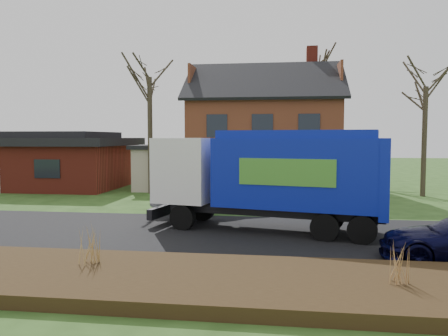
# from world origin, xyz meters

# --- Properties ---
(ground) EXTENTS (120.00, 120.00, 0.00)m
(ground) POSITION_xyz_m (0.00, 0.00, 0.00)
(ground) COLOR #284617
(ground) RESTS_ON ground
(road) EXTENTS (80.00, 7.00, 0.02)m
(road) POSITION_xyz_m (0.00, 0.00, 0.01)
(road) COLOR black
(road) RESTS_ON ground
(mulch_verge) EXTENTS (80.00, 3.50, 0.30)m
(mulch_verge) POSITION_xyz_m (0.00, -5.30, 0.15)
(mulch_verge) COLOR black
(mulch_verge) RESTS_ON ground
(main_house) EXTENTS (12.95, 8.95, 9.26)m
(main_house) POSITION_xyz_m (1.49, 13.91, 4.03)
(main_house) COLOR beige
(main_house) RESTS_ON ground
(ranch_house) EXTENTS (9.80, 8.20, 3.70)m
(ranch_house) POSITION_xyz_m (-12.00, 13.00, 1.81)
(ranch_house) COLOR maroon
(ranch_house) RESTS_ON ground
(garbage_truck) EXTENTS (8.61, 3.99, 3.57)m
(garbage_truck) POSITION_xyz_m (2.78, 0.84, 2.06)
(garbage_truck) COLOR black
(garbage_truck) RESTS_ON ground
(silver_sedan) EXTENTS (5.44, 3.11, 1.69)m
(silver_sedan) POSITION_xyz_m (-0.19, 4.74, 0.85)
(silver_sedan) COLOR #B1B5BA
(silver_sedan) RESTS_ON ground
(tree_front_west) EXTENTS (3.21, 3.21, 9.54)m
(tree_front_west) POSITION_xyz_m (-4.63, 10.44, 7.86)
(tree_front_west) COLOR #3A3123
(tree_front_west) RESTS_ON ground
(tree_front_east) EXTENTS (3.17, 3.17, 8.81)m
(tree_front_east) POSITION_xyz_m (11.04, 11.25, 7.16)
(tree_front_east) COLOR #3D3324
(tree_front_east) RESTS_ON ground
(tree_back) EXTENTS (3.71, 3.71, 11.74)m
(tree_back) POSITION_xyz_m (5.86, 21.45, 9.78)
(tree_back) COLOR #3D2D24
(tree_back) RESTS_ON ground
(grass_clump_mid) EXTENTS (0.36, 0.29, 1.00)m
(grass_clump_mid) POSITION_xyz_m (-1.42, -4.78, 0.80)
(grass_clump_mid) COLOR #A9844A
(grass_clump_mid) RESTS_ON mulch_verge
(grass_clump_east) EXTENTS (0.36, 0.30, 0.91)m
(grass_clump_east) POSITION_xyz_m (5.52, -5.34, 0.76)
(grass_clump_east) COLOR #A97D4A
(grass_clump_east) RESTS_ON mulch_verge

